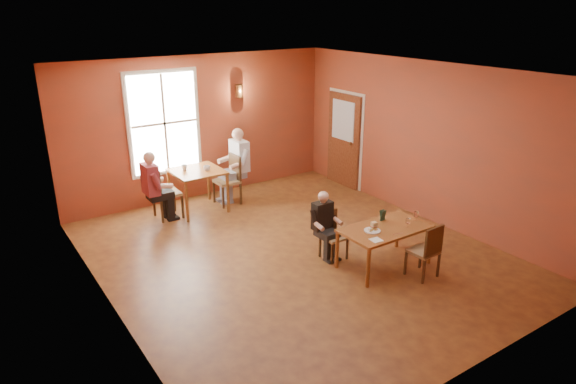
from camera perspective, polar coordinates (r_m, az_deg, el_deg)
ground at (r=8.68m, az=0.75°, el=-6.90°), size 6.00×7.00×0.01m
wall_back at (r=11.06m, az=-9.72°, el=7.08°), size 6.00×0.04×3.00m
wall_front at (r=5.80m, az=21.10°, el=-6.25°), size 6.00×0.04×3.00m
wall_left at (r=6.94m, az=-19.97°, el=-1.78°), size 0.04×7.00×3.00m
wall_right at (r=10.07m, az=15.00°, el=5.39°), size 0.04×7.00×3.00m
ceiling at (r=7.79m, az=0.85°, el=13.16°), size 6.00×7.00×0.04m
window at (r=10.68m, az=-13.59°, el=7.44°), size 1.36×0.10×1.96m
door at (r=11.72m, az=6.17°, el=5.72°), size 0.12×1.04×2.10m
wall_sconce at (r=11.24m, az=-5.48°, el=11.11°), size 0.16×0.16×0.28m
main_table at (r=8.32m, az=10.63°, el=-5.98°), size 1.42×0.80×0.66m
chair_diner_main at (r=8.42m, az=5.11°, el=-4.89°), size 0.35×0.35×0.79m
diner_main at (r=8.34m, az=5.27°, el=-4.05°), size 0.43×0.43×1.09m
chair_empty at (r=8.10m, az=14.80°, el=-6.25°), size 0.40×0.40×0.87m
plate_food at (r=8.01m, az=9.35°, el=-4.21°), size 0.27×0.27×0.03m
sandwich at (r=8.08m, az=9.53°, el=-3.76°), size 0.09×0.09×0.10m
goblet_b at (r=8.50m, az=14.06°, el=-2.59°), size 0.09×0.09×0.17m
goblet_c at (r=8.23m, az=13.17°, el=-3.33°), size 0.08×0.08×0.16m
menu_stand at (r=8.41m, az=10.48°, el=-2.56°), size 0.11×0.06×0.18m
knife at (r=8.00m, az=12.11°, el=-4.56°), size 0.17×0.06×0.00m
napkin at (r=7.73m, az=9.76°, el=-5.27°), size 0.18×0.18×0.01m
second_table at (r=10.48m, az=-9.95°, el=0.18°), size 0.96×0.96×0.85m
chair_diner_white at (r=10.71m, az=-6.82°, el=1.31°), size 0.46×0.46×1.03m
diner_white at (r=10.65m, az=-6.73°, el=2.52°), size 0.60×0.60×1.49m
chair_diner_maroon at (r=10.22m, az=-13.28°, el=0.00°), size 0.46×0.46×1.04m
diner_maroon at (r=10.16m, az=-13.51°, el=0.79°), size 0.54×0.54×1.35m
cup_a at (r=10.27m, az=-9.00°, el=2.62°), size 0.15×0.15×0.10m
cup_b at (r=10.39m, az=-11.45°, el=2.68°), size 0.12×0.12×0.11m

